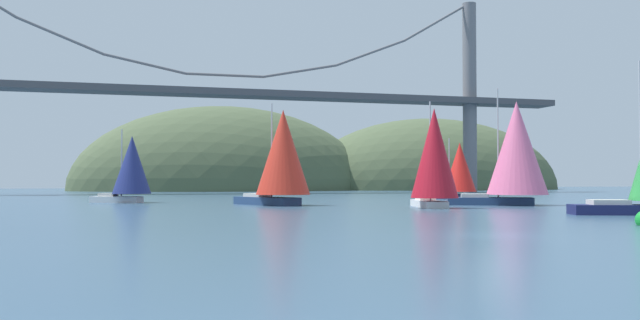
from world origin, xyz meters
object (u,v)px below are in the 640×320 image
at_px(sailboat_navy_sail, 131,167).
at_px(sailboat_pink_spinnaker, 515,150).
at_px(sailboat_red_spinnaker, 459,169).
at_px(sailboat_crimson_sail, 434,156).
at_px(sailboat_scarlet_sail, 282,155).

height_order(sailboat_navy_sail, sailboat_pink_spinnaker, sailboat_pink_spinnaker).
distance_m(sailboat_red_spinnaker, sailboat_navy_sail, 41.46).
distance_m(sailboat_red_spinnaker, sailboat_crimson_sail, 28.70).
height_order(sailboat_scarlet_sail, sailboat_navy_sail, sailboat_scarlet_sail).
xyz_separation_m(sailboat_scarlet_sail, sailboat_crimson_sail, (11.86, -9.68, -0.33)).
bearing_deg(sailboat_crimson_sail, sailboat_pink_spinnaker, 20.79).
bearing_deg(sailboat_navy_sail, sailboat_red_spinnaker, 3.85).
xyz_separation_m(sailboat_navy_sail, sailboat_pink_spinnaker, (37.17, -17.54, 1.52)).
distance_m(sailboat_crimson_sail, sailboat_pink_spinnaker, 11.61).
relative_size(sailboat_scarlet_sail, sailboat_red_spinnaker, 1.28).
height_order(sailboat_scarlet_sail, sailboat_red_spinnaker, sailboat_scarlet_sail).
height_order(sailboat_red_spinnaker, sailboat_crimson_sail, sailboat_crimson_sail).
bearing_deg(sailboat_scarlet_sail, sailboat_navy_sail, 140.43).
distance_m(sailboat_scarlet_sail, sailboat_red_spinnaker, 30.68).
relative_size(sailboat_red_spinnaker, sailboat_pink_spinnaker, 0.68).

